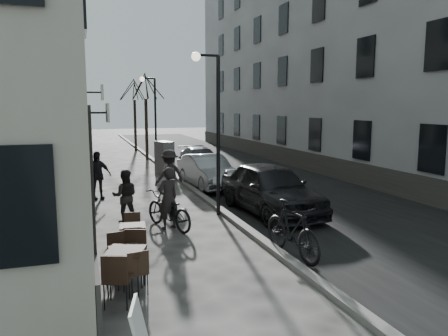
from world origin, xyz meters
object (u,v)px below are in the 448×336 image
bistro_set_a (126,266)px  car_far (201,159)px  pedestrian_mid (169,175)px  bistro_set_c (133,237)px  streetlamp_far (152,111)px  tree_far (134,90)px  tree_near (145,87)px  pedestrian_far (97,175)px  car_mid (208,171)px  bicycle (168,210)px  bistro_set_b (127,262)px  car_near (270,188)px  streetlamp_near (213,116)px  utility_cabinet (164,158)px  pedestrian_near (125,196)px  moped (292,230)px

bistro_set_a → car_far: (5.36, 14.49, 0.12)m
pedestrian_mid → bistro_set_c: bearing=45.6°
streetlamp_far → tree_far: bearing=89.5°
streetlamp_far → bistro_set_a: bearing=-100.7°
tree_near → car_far: tree_near is taller
tree_near → car_far: bearing=-69.6°
tree_near → pedestrian_far: (-3.50, -11.34, -3.76)m
bistro_set_c → car_mid: 8.72m
tree_near → bicycle: size_ratio=2.76×
pedestrian_mid → bistro_set_b: bearing=47.6°
car_near → bistro_set_b: bearing=-142.6°
streetlamp_far → pedestrian_far: streetlamp_far is taller
tree_far → bistro_set_c: size_ratio=3.86×
tree_near → bistro_set_b: tree_near is taller
streetlamp_far → bistro_set_c: 15.50m
tree_near → car_mid: tree_near is taller
streetlamp_near → pedestrian_mid: 3.63m
tree_near → tree_far: (0.00, 6.00, 0.00)m
utility_cabinet → car_near: (1.78, -9.22, -0.02)m
bicycle → bistro_set_b: bearing=43.7°
bistro_set_b → pedestrian_near: 4.78m
bistro_set_b → car_far: 15.10m
tree_far → bistro_set_a: tree_far is taller
bicycle → pedestrian_near: bearing=-69.6°
car_far → pedestrian_far: bearing=-134.8°
tree_near → car_near: 15.87m
tree_near → bistro_set_a: tree_near is taller
pedestrian_mid → car_near: size_ratio=0.39×
utility_cabinet → pedestrian_near: size_ratio=1.05×
bistro_set_c → utility_cabinet: (2.96, 11.92, 0.40)m
car_far → moped: bearing=-97.3°
streetlamp_far → pedestrian_near: size_ratio=3.19×
bistro_set_c → moped: bearing=-14.2°
bistro_set_b → moped: (3.79, 0.39, 0.20)m
bistro_set_b → bicycle: (1.52, 3.61, 0.10)m
pedestrian_mid → tree_far: bearing=-118.1°
tree_far → moped: size_ratio=2.64×
pedestrian_mid → car_near: bearing=107.0°
tree_near → utility_cabinet: bearing=-89.9°
streetlamp_near → tree_far: (0.07, 21.00, 1.50)m
utility_cabinet → moped: bearing=-102.6°
bistro_set_c → car_mid: bearing=68.6°
car_near → moped: (-1.25, -4.00, -0.18)m
car_far → moped: (-1.53, -13.75, 0.03)m
car_near → pedestrian_mid: bearing=128.5°
pedestrian_mid → pedestrian_far: pedestrian_mid is taller
tree_near → pedestrian_near: 15.68m
streetlamp_near → bistro_set_b: size_ratio=3.35×
tree_far → bicycle: 22.51m
tree_near → streetlamp_near: bearing=-90.3°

